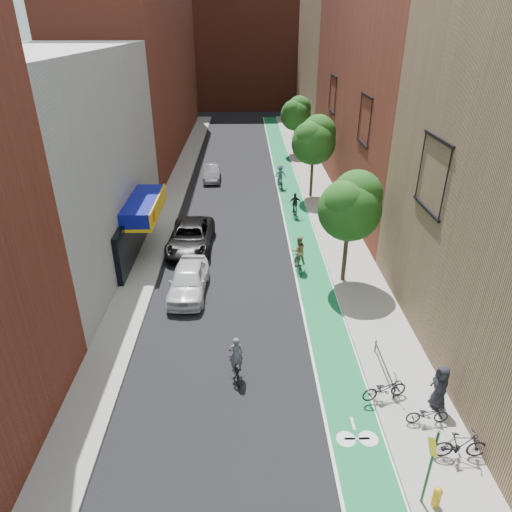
{
  "coord_description": "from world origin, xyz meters",
  "views": [
    {
      "loc": [
        0.13,
        -12.32,
        13.22
      ],
      "look_at": [
        0.68,
        10.39,
        1.5
      ],
      "focal_mm": 32.0,
      "sensor_mm": 36.0,
      "label": 1
    }
  ],
  "objects": [
    {
      "name": "building_right_mid_red",
      "position": [
        12.0,
        26.0,
        11.0
      ],
      "size": [
        8.0,
        28.0,
        22.0
      ],
      "primitive_type": "cube",
      "color": "maroon",
      "rests_on": "ground"
    },
    {
      "name": "parked_bike_near",
      "position": [
        6.63,
        -0.44,
        0.56
      ],
      "size": [
        1.57,
        0.58,
        0.82
      ],
      "primitive_type": "imported",
      "rotation": [
        0.0,
        0.0,
        1.59
      ],
      "color": "black",
      "rests_on": "sidewalk_right"
    },
    {
      "name": "sign_pole",
      "position": [
        5.38,
        -3.5,
        1.84
      ],
      "size": [
        0.13,
        0.71,
        3.0
      ],
      "color": "#194C26",
      "rests_on": "sidewalk_right"
    },
    {
      "name": "building_left_white",
      "position": [
        -11.0,
        14.0,
        6.0
      ],
      "size": [
        8.0,
        20.0,
        12.0
      ],
      "primitive_type": "cube",
      "color": "silver",
      "rests_on": "ground"
    },
    {
      "name": "building_right_far_tan",
      "position": [
        12.0,
        50.0,
        9.0
      ],
      "size": [
        8.0,
        20.0,
        18.0
      ],
      "primitive_type": "cube",
      "color": "#8C6B4C",
      "rests_on": "ground"
    },
    {
      "name": "cyclist_lane_mid",
      "position": [
        3.84,
        19.64,
        0.72
      ],
      "size": [
        0.94,
        1.61,
        1.9
      ],
      "rotation": [
        0.0,
        0.0,
        3.23
      ],
      "color": "black",
      "rests_on": "ground"
    },
    {
      "name": "parked_car_white",
      "position": [
        -3.0,
        8.99,
        0.81
      ],
      "size": [
        2.06,
        4.81,
        1.62
      ],
      "primitive_type": "imported",
      "rotation": [
        0.0,
        0.0,
        -0.03
      ],
      "color": "silver",
      "rests_on": "ground"
    },
    {
      "name": "tree_far",
      "position": [
        5.65,
        38.02,
        4.5
      ],
      "size": [
        3.3,
        3.25,
        6.21
      ],
      "color": "#332619",
      "rests_on": "ground"
    },
    {
      "name": "cyclist_lead",
      "position": [
        -0.33,
        2.28,
        0.67
      ],
      "size": [
        0.82,
        1.65,
        1.98
      ],
      "rotation": [
        0.0,
        0.0,
        3.32
      ],
      "color": "black",
      "rests_on": "ground"
    },
    {
      "name": "pedestrian",
      "position": [
        7.32,
        0.39,
        1.07
      ],
      "size": [
        0.63,
        0.93,
        1.85
      ],
      "primitive_type": "imported",
      "rotation": [
        0.0,
        0.0,
        -1.53
      ],
      "color": "black",
      "rests_on": "sidewalk_right"
    },
    {
      "name": "parked_car_black",
      "position": [
        -3.45,
        14.52,
        0.81
      ],
      "size": [
        2.88,
        5.93,
        1.63
      ],
      "primitive_type": "imported",
      "rotation": [
        0.0,
        0.0,
        -0.03
      ],
      "color": "black",
      "rests_on": "ground"
    },
    {
      "name": "sidewalk_left",
      "position": [
        -6.0,
        26.0,
        0.07
      ],
      "size": [
        2.0,
        68.0,
        0.15
      ],
      "primitive_type": "cube",
      "color": "gray",
      "rests_on": "ground"
    },
    {
      "name": "building_left_far_red",
      "position": [
        -11.0,
        42.0,
        11.0
      ],
      "size": [
        8.0,
        36.0,
        22.0
      ],
      "primitive_type": "cube",
      "color": "maroon",
      "rests_on": "ground"
    },
    {
      "name": "tree_mid",
      "position": [
        5.65,
        24.02,
        4.89
      ],
      "size": [
        3.55,
        3.53,
        6.74
      ],
      "color": "#332619",
      "rests_on": "ground"
    },
    {
      "name": "parked_bike_mid",
      "position": [
        7.19,
        -1.93,
        0.7
      ],
      "size": [
        1.84,
        0.56,
        1.1
      ],
      "primitive_type": "imported",
      "rotation": [
        0.0,
        0.0,
        1.55
      ],
      "color": "black",
      "rests_on": "sidewalk_right"
    },
    {
      "name": "sidewalk_right",
      "position": [
        6.5,
        26.0,
        0.07
      ],
      "size": [
        3.0,
        68.0,
        0.15
      ],
      "primitive_type": "cube",
      "color": "gray",
      "rests_on": "ground"
    },
    {
      "name": "cyclist_lane_far",
      "position": [
        3.2,
        26.52,
        0.92
      ],
      "size": [
        1.23,
        1.81,
        2.07
      ],
      "rotation": [
        0.0,
        0.0,
        3.37
      ],
      "color": "black",
      "rests_on": "ground"
    },
    {
      "name": "fire_hydrant",
      "position": [
        5.77,
        -3.62,
        0.56
      ],
      "size": [
        0.27,
        0.27,
        0.77
      ],
      "color": "gold",
      "rests_on": "sidewalk_right"
    },
    {
      "name": "parked_bike_far",
      "position": [
        5.4,
        0.81,
        0.63
      ],
      "size": [
        1.92,
        1.02,
        0.96
      ],
      "primitive_type": "imported",
      "rotation": [
        0.0,
        0.0,
        1.79
      ],
      "color": "black",
      "rests_on": "sidewalk_right"
    },
    {
      "name": "bike_lane",
      "position": [
        4.0,
        26.0,
        0.01
      ],
      "size": [
        2.0,
        68.0,
        0.01
      ],
      "primitive_type": "cube",
      "color": "#12693C",
      "rests_on": "ground"
    },
    {
      "name": "tree_near",
      "position": [
        5.65,
        10.02,
        4.66
      ],
      "size": [
        3.4,
        3.36,
        6.42
      ],
      "color": "#332619",
      "rests_on": "ground"
    },
    {
      "name": "cyclist_lane_near",
      "position": [
        3.2,
        11.46,
        0.96
      ],
      "size": [
        0.98,
        1.63,
        2.16
      ],
      "rotation": [
        0.0,
        0.0,
        3.31
      ],
      "color": "black",
      "rests_on": "ground"
    },
    {
      "name": "ground",
      "position": [
        0.0,
        0.0,
        0.0
      ],
      "size": [
        160.0,
        160.0,
        0.0
      ],
      "primitive_type": "plane",
      "color": "black",
      "rests_on": "ground"
    },
    {
      "name": "parked_car_silver",
      "position": [
        -3.0,
        28.98,
        0.7
      ],
      "size": [
        1.65,
        4.31,
        1.4
      ],
      "primitive_type": "imported",
      "rotation": [
        0.0,
        0.0,
        0.04
      ],
      "color": "gray",
      "rests_on": "ground"
    },
    {
      "name": "building_far_closure",
      "position": [
        0.0,
        72.0,
        10.0
      ],
      "size": [
        30.0,
        14.0,
        20.0
      ],
      "primitive_type": "cube",
      "color": "maroon",
      "rests_on": "ground"
    }
  ]
}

